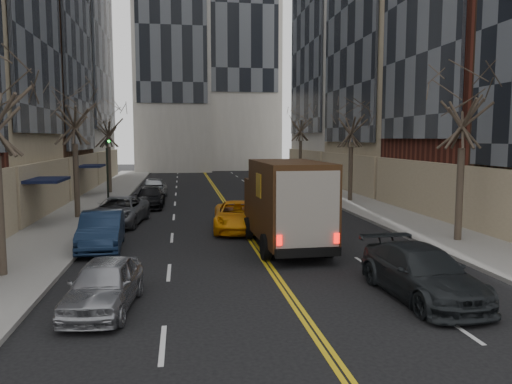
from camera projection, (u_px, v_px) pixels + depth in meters
The scene contains 22 objects.
ground at pixel (344, 376), 9.54m from camera, with size 160.00×160.00×0.00m, color black.
sidewalk_left at pixel (95, 202), 34.75m from camera, with size 4.00×66.00×0.15m, color slate.
sidewalk_right at pixel (344, 198), 37.41m from camera, with size 4.00×66.00×0.15m, color slate.
streetwall_right at pixel (411, 12), 42.00m from camera, with size 12.26×49.00×34.00m.
tree_lf_mid at pixel (73, 100), 27.19m from camera, with size 3.20×3.20×8.91m.
tree_lf_far at pixel (108, 119), 40.04m from camera, with size 3.20×3.20×8.12m.
tree_rt_near at pixel (464, 92), 20.97m from camera, with size 3.20×3.20×8.71m.
tree_rt_mid at pixel (352, 115), 34.76m from camera, with size 3.20×3.20×8.32m.
tree_rt_far at pixel (301, 116), 49.44m from camera, with size 3.20×3.20×9.11m.
traffic_signal at pixel (107, 167), 29.77m from camera, with size 0.29×0.26×4.70m.
ups_truck at pixel (286, 205), 20.35m from camera, with size 2.88×6.68×3.62m.
observer_sedan at pixel (422, 273), 14.16m from camera, with size 2.29×5.10×1.45m.
taxi at pixel (238, 216), 24.56m from camera, with size 2.34×5.08×1.41m, color orange.
pedestrian at pixel (251, 213), 24.17m from camera, with size 0.68×0.45×1.87m, color black.
parked_lf_a at pixel (104, 285), 13.17m from camera, with size 1.60×3.98×1.36m, color #94969B.
parked_lf_b at pixel (102, 231), 20.42m from camera, with size 1.61×4.62×1.52m, color #112038.
parked_lf_c at pixel (119, 211), 26.12m from camera, with size 2.41×5.24×1.46m, color #4E5056.
parked_lf_d at pixel (150, 197), 32.61m from camera, with size 1.86×4.58×1.33m, color black.
parked_lf_e at pixel (154, 188), 37.47m from camera, with size 1.86×4.61×1.57m, color #A4A7AB.
parked_rt_a at pixel (320, 194), 33.91m from camera, with size 1.57×4.50×1.48m, color #4D4E54.
parked_rt_b at pixel (306, 189), 36.91m from camera, with size 2.71×5.87×1.63m, color #B6B9BE.
parked_rt_c at pixel (268, 178), 47.43m from camera, with size 2.24×5.50×1.60m, color black.
Camera 1 is at (-3.03, -8.76, 4.53)m, focal length 35.00 mm.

